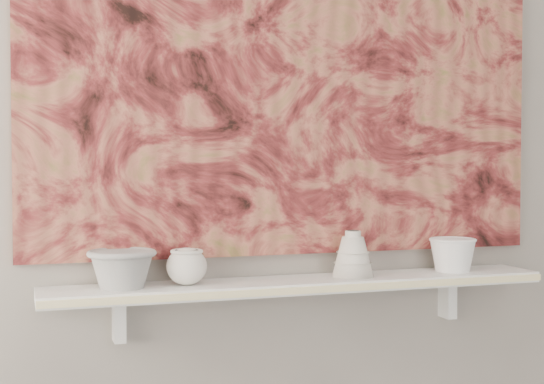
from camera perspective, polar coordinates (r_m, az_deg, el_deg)
name	(u,v)px	position (r m, az deg, el deg)	size (l,w,h in m)	color
wall_back	(292,126)	(2.15, 1.50, 4.96)	(3.60, 3.60, 0.00)	gray
shelf	(304,284)	(2.08, 2.39, -6.96)	(1.40, 0.18, 0.03)	white
shelf_stripe	(316,290)	(1.99, 3.36, -7.35)	(1.40, 0.01, 0.02)	#F6E6A4
bracket_left	(119,319)	(2.04, -11.45, -9.33)	(0.03, 0.06, 0.12)	white
bracket_right	(447,298)	(2.36, 13.07, -7.77)	(0.03, 0.06, 0.12)	white
painting	(294,58)	(2.15, 1.64, 10.04)	(1.50, 0.03, 1.10)	maroon
house_motif	(436,168)	(2.31, 12.25, 1.78)	(0.09, 0.00, 0.08)	black
bowl_grey	(122,268)	(1.95, -11.24, -5.65)	(0.17, 0.17, 0.10)	gray
cup_cream	(187,266)	(1.98, -6.44, -5.59)	(0.11, 0.11, 0.10)	beige
bell_vessel	(353,253)	(2.13, 6.11, -4.62)	(0.12, 0.12, 0.13)	beige
bowl_white	(453,254)	(2.28, 13.44, -4.60)	(0.14, 0.14, 0.10)	white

